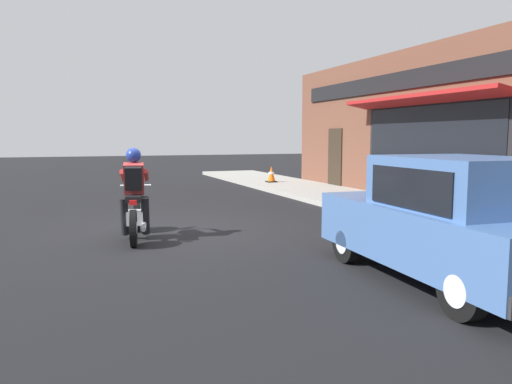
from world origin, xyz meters
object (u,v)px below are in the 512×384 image
(motorcycle_with_rider, at_px, (135,201))
(fire_hydrant, at_px, (508,207))
(traffic_cone, at_px, (271,174))
(car_hatchback, at_px, (449,222))

(motorcycle_with_rider, bearing_deg, fire_hydrant, -20.31)
(motorcycle_with_rider, height_order, traffic_cone, motorcycle_with_rider)
(car_hatchback, bearing_deg, motorcycle_with_rider, 128.71)
(fire_hydrant, distance_m, traffic_cone, 10.40)
(fire_hydrant, xyz_separation_m, traffic_cone, (-0.25, 10.40, -0.14))
(traffic_cone, bearing_deg, fire_hydrant, -88.62)
(car_hatchback, height_order, traffic_cone, car_hatchback)
(fire_hydrant, relative_size, traffic_cone, 1.47)
(motorcycle_with_rider, xyz_separation_m, fire_hydrant, (6.22, -2.30, -0.11))
(motorcycle_with_rider, relative_size, traffic_cone, 3.35)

